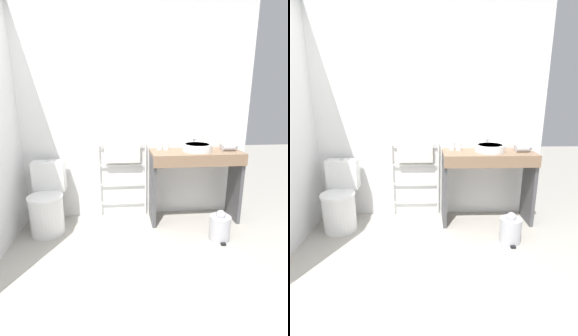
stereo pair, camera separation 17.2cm
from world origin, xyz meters
TOP-DOWN VIEW (x-y plane):
  - ground_plane at (0.00, 0.00)m, footprint 12.00×12.00m
  - wall_back at (0.00, 1.48)m, footprint 2.92×0.12m
  - toilet at (-1.01, 1.07)m, footprint 0.38×0.54m
  - towel_radiator at (-0.14, 1.37)m, footprint 0.61×0.06m
  - vanity_counter at (0.73, 1.16)m, footprint 1.08×0.44m
  - sink_basin at (0.75, 1.19)m, footprint 0.35×0.35m
  - faucet at (0.75, 1.35)m, footprint 0.02×0.10m
  - cup_near_wall at (0.31, 1.31)m, footprint 0.07×0.07m
  - cup_near_edge at (0.39, 1.28)m, footprint 0.07×0.07m
  - hair_dryer at (1.13, 1.18)m, footprint 0.20×0.17m
  - trash_bin at (0.89, 0.68)m, footprint 0.23×0.26m

SIDE VIEW (x-z plane):
  - ground_plane at x=0.00m, z-range 0.00..0.00m
  - trash_bin at x=0.89m, z-range -0.03..0.32m
  - toilet at x=-1.01m, z-range -0.07..0.73m
  - vanity_counter at x=0.73m, z-range 0.17..1.05m
  - towel_radiator at x=-0.14m, z-range 0.23..1.20m
  - hair_dryer at x=1.13m, z-range 0.89..0.97m
  - cup_near_edge at x=0.39m, z-range 0.89..0.97m
  - sink_basin at x=0.75m, z-range 0.89..0.97m
  - cup_near_wall at x=0.31m, z-range 0.89..0.98m
  - faucet at x=0.75m, z-range 0.90..1.04m
  - wall_back at x=0.00m, z-range 0.00..2.64m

